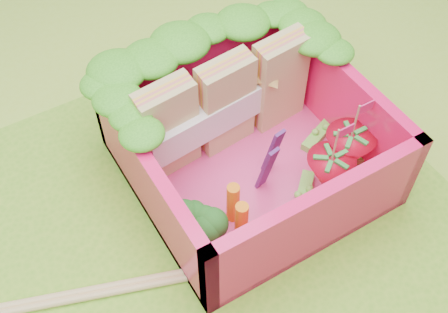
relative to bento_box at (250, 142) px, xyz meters
name	(u,v)px	position (x,y,z in m)	size (l,w,h in m)	color
ground	(217,225)	(-0.33, -0.21, -0.31)	(14.00, 14.00, 0.00)	#9BC537
placemat	(217,223)	(-0.33, -0.21, -0.29)	(2.60, 2.60, 0.03)	#69AC27
bento_floor	(248,169)	(0.00, 0.00, -0.25)	(1.30, 1.30, 0.05)	#DF387E
bento_box	(250,142)	(0.00, 0.00, 0.00)	(1.30, 1.30, 0.55)	#F5145A
lettuce_ruffle	(208,50)	(0.00, 0.45, 0.33)	(1.43, 0.77, 0.11)	#2D8317
sandwich_stack	(226,104)	(0.01, 0.26, 0.07)	(1.09, 0.28, 0.60)	tan
broccoli	(201,225)	(-0.48, -0.30, -0.05)	(0.33, 0.33, 0.24)	#72A44F
carrot_sticks	(237,212)	(-0.28, -0.32, -0.08)	(0.10, 0.20, 0.29)	orange
purple_wedges	(270,159)	(0.04, -0.14, -0.04)	(0.17, 0.12, 0.38)	#4B1957
strawberry_left	(328,174)	(0.29, -0.36, -0.09)	(0.27, 0.27, 0.51)	red
strawberry_right	(347,152)	(0.47, -0.29, -0.08)	(0.28, 0.28, 0.52)	red
snap_peas	(322,161)	(0.38, -0.21, -0.20)	(0.66, 0.55, 0.05)	#61BE3B
chopsticks	(44,302)	(-1.32, -0.18, -0.25)	(1.94, 0.70, 0.04)	#DAB477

